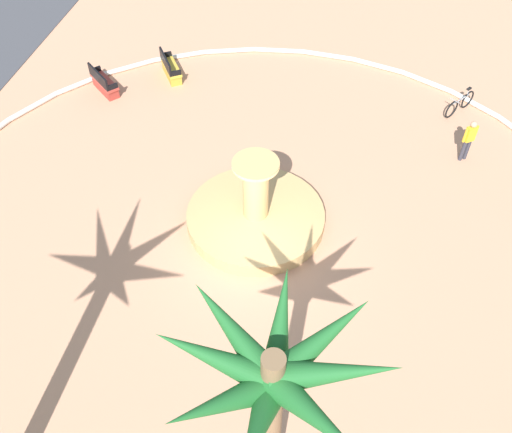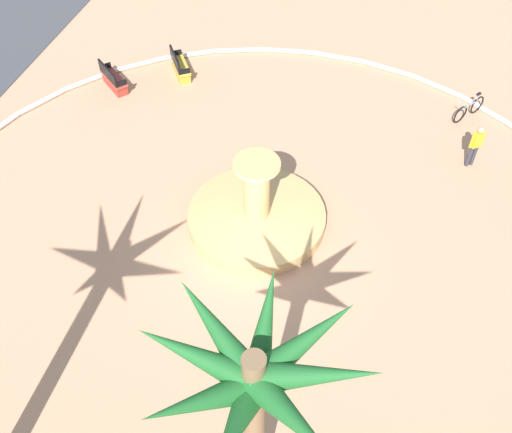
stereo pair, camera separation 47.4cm
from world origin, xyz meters
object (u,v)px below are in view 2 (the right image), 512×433
Objects in this scene: fountain at (257,215)px; bench_southwest at (180,68)px; bench_southeast at (114,81)px; bicycle_red_frame at (469,109)px; palm_tree_near_fountain at (254,387)px; person_cyclist_helmet at (476,144)px.

bench_southwest is (7.45, 4.98, 0.00)m from fountain.
bench_southeast reaches higher than bicycle_red_frame.
bicycle_red_frame is at bearing -84.97° from bench_southeast.
fountain reaches higher than bench_southeast.
palm_tree_near_fountain is 16.76m from bench_southeast.
fountain reaches higher than bench_southwest.
bench_southeast is 0.93× the size of bench_southwest.
bench_southwest is at bearing 88.55° from bicycle_red_frame.
fountain is 7.94m from person_cyclist_helmet.
palm_tree_near_fountain is 3.53× the size of person_cyclist_helmet.
palm_tree_near_fountain is at bearing -167.34° from fountain.
bicycle_red_frame is 0.84× the size of person_cyclist_helmet.
bicycle_red_frame is (1.22, -13.90, 0.04)m from bench_southeast.
bench_southwest is at bearing 23.98° from palm_tree_near_fountain.
palm_tree_near_fountain reaches higher than bicycle_red_frame.
bench_southeast and bench_southwest have the same top height.
fountain reaches higher than bicycle_red_frame.
bench_southwest reaches higher than bicycle_red_frame.
fountain is at bearing 12.66° from palm_tree_near_fountain.
fountain is at bearing 137.28° from bicycle_red_frame.
bench_southeast is at bearing 33.66° from palm_tree_near_fountain.
fountain is at bearing -146.23° from bench_southwest.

